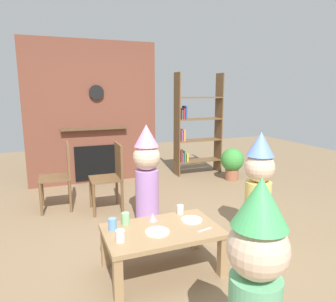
# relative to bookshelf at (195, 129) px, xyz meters

# --- Properties ---
(ground_plane) EXTENTS (12.00, 12.00, 0.00)m
(ground_plane) POSITION_rel_bookshelf_xyz_m (-1.49, -2.40, -0.87)
(ground_plane) COLOR #846B4C
(brick_fireplace_feature) EXTENTS (2.20, 0.28, 2.40)m
(brick_fireplace_feature) POSITION_rel_bookshelf_xyz_m (-1.86, 0.20, 0.32)
(brick_fireplace_feature) COLOR brown
(brick_fireplace_feature) RESTS_ON ground_plane
(bookshelf) EXTENTS (0.90, 0.28, 1.90)m
(bookshelf) POSITION_rel_bookshelf_xyz_m (0.00, 0.00, 0.00)
(bookshelf) COLOR brown
(bookshelf) RESTS_ON ground_plane
(coffee_table) EXTENTS (1.00, 0.62, 0.40)m
(coffee_table) POSITION_rel_bookshelf_xyz_m (-1.74, -2.86, -0.53)
(coffee_table) COLOR #9E7A51
(coffee_table) RESTS_ON ground_plane
(paper_cup_near_left) EXTENTS (0.07, 0.07, 0.11)m
(paper_cup_near_left) POSITION_rel_bookshelf_xyz_m (-2.01, -2.65, -0.42)
(paper_cup_near_left) COLOR #8CD18C
(paper_cup_near_left) RESTS_ON coffee_table
(paper_cup_near_right) EXTENTS (0.07, 0.07, 0.10)m
(paper_cup_near_right) POSITION_rel_bookshelf_xyz_m (-2.14, -2.71, -0.42)
(paper_cup_near_right) COLOR #669EE0
(paper_cup_near_right) RESTS_ON coffee_table
(paper_cup_center) EXTENTS (0.07, 0.07, 0.09)m
(paper_cup_center) POSITION_rel_bookshelf_xyz_m (-1.45, -2.60, -0.43)
(paper_cup_center) COLOR silver
(paper_cup_center) RESTS_ON coffee_table
(paper_cup_far_left) EXTENTS (0.08, 0.08, 0.10)m
(paper_cup_far_left) POSITION_rel_bookshelf_xyz_m (-2.13, -2.95, -0.42)
(paper_cup_far_left) COLOR silver
(paper_cup_far_left) RESTS_ON coffee_table
(paper_plate_front) EXTENTS (0.21, 0.21, 0.01)m
(paper_plate_front) POSITION_rel_bookshelf_xyz_m (-1.80, -2.91, -0.46)
(paper_plate_front) COLOR white
(paper_plate_front) RESTS_ON coffee_table
(paper_plate_rear) EXTENTS (0.19, 0.19, 0.01)m
(paper_plate_rear) POSITION_rel_bookshelf_xyz_m (-1.42, -2.79, -0.46)
(paper_plate_rear) COLOR white
(paper_plate_rear) RESTS_ON coffee_table
(birthday_cake_slice) EXTENTS (0.10, 0.10, 0.07)m
(birthday_cake_slice) POSITION_rel_bookshelf_xyz_m (-1.76, -2.66, -0.44)
(birthday_cake_slice) COLOR pink
(birthday_cake_slice) RESTS_ON coffee_table
(table_fork) EXTENTS (0.15, 0.05, 0.01)m
(table_fork) POSITION_rel_bookshelf_xyz_m (-1.40, -3.02, -0.47)
(table_fork) COLOR silver
(table_fork) RESTS_ON coffee_table
(child_with_cone_hat) EXTENTS (0.32, 0.32, 1.17)m
(child_with_cone_hat) POSITION_rel_bookshelf_xyz_m (-1.65, -4.03, -0.25)
(child_with_cone_hat) COLOR #66B27F
(child_with_cone_hat) RESTS_ON ground_plane
(child_in_pink) EXTENTS (0.32, 0.32, 1.16)m
(child_in_pink) POSITION_rel_bookshelf_xyz_m (-0.53, -2.61, -0.25)
(child_in_pink) COLOR #E0CC66
(child_in_pink) RESTS_ON ground_plane
(child_by_the_chairs) EXTENTS (0.33, 0.33, 1.19)m
(child_by_the_chairs) POSITION_rel_bookshelf_xyz_m (-1.52, -1.75, -0.24)
(child_by_the_chairs) COLOR #B27FCC
(child_by_the_chairs) RESTS_ON ground_plane
(dining_chair_left) EXTENTS (0.42, 0.42, 0.90)m
(dining_chair_left) POSITION_rel_bookshelf_xyz_m (-2.46, -0.97, -0.36)
(dining_chair_left) COLOR brown
(dining_chair_left) RESTS_ON ground_plane
(dining_chair_middle) EXTENTS (0.41, 0.41, 0.90)m
(dining_chair_middle) POSITION_rel_bookshelf_xyz_m (-1.84, -1.26, -0.36)
(dining_chair_middle) COLOR brown
(dining_chair_middle) RESTS_ON ground_plane
(potted_plant_tall) EXTENTS (0.41, 0.41, 0.57)m
(potted_plant_tall) POSITION_rel_bookshelf_xyz_m (0.43, -0.63, -0.54)
(potted_plant_tall) COLOR #9E5B42
(potted_plant_tall) RESTS_ON ground_plane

